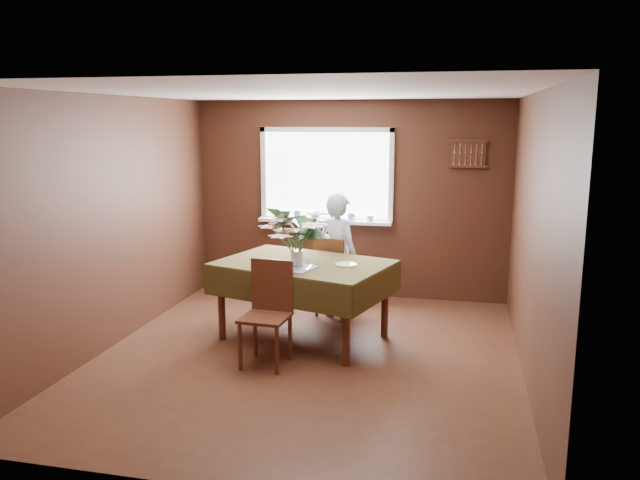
% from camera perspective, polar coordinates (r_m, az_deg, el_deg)
% --- Properties ---
extents(floor, '(4.50, 4.50, 0.00)m').
position_cam_1_polar(floor, '(6.14, -1.16, -10.64)').
color(floor, '#472518').
rests_on(floor, ground).
extents(ceiling, '(4.50, 4.50, 0.00)m').
position_cam_1_polar(ceiling, '(5.71, -1.26, 13.37)').
color(ceiling, white).
rests_on(ceiling, wall_back).
extents(wall_back, '(4.00, 0.00, 4.00)m').
position_cam_1_polar(wall_back, '(7.97, 2.72, 3.70)').
color(wall_back, '#59301F').
rests_on(wall_back, floor).
extents(wall_front, '(4.00, 0.00, 4.00)m').
position_cam_1_polar(wall_front, '(3.71, -9.68, -5.08)').
color(wall_front, '#59301F').
rests_on(wall_front, floor).
extents(wall_left, '(0.00, 4.50, 4.50)m').
position_cam_1_polar(wall_left, '(6.56, -18.41, 1.56)').
color(wall_left, '#59301F').
rests_on(wall_left, floor).
extents(wall_right, '(0.00, 4.50, 4.50)m').
position_cam_1_polar(wall_right, '(5.66, 18.85, 0.08)').
color(wall_right, '#59301F').
rests_on(wall_right, floor).
extents(window_assembly, '(1.72, 0.20, 1.22)m').
position_cam_1_polar(window_assembly, '(7.96, 0.52, 4.43)').
color(window_assembly, white).
rests_on(window_assembly, wall_back).
extents(spoon_rack, '(0.44, 0.05, 0.33)m').
position_cam_1_polar(spoon_rack, '(7.76, 13.41, 7.67)').
color(spoon_rack, '#542B1B').
rests_on(spoon_rack, wall_back).
extents(dining_table, '(1.94, 1.58, 0.83)m').
position_cam_1_polar(dining_table, '(6.43, -1.52, -2.90)').
color(dining_table, '#542B1B').
rests_on(dining_table, floor).
extents(chair_far, '(0.53, 0.53, 0.95)m').
position_cam_1_polar(chair_far, '(7.17, 1.25, -3.09)').
color(chair_far, '#542B1B').
rests_on(chair_far, floor).
extents(chair_near, '(0.44, 0.44, 0.97)m').
position_cam_1_polar(chair_near, '(5.87, -4.74, -6.22)').
color(chair_near, '#542B1B').
rests_on(chair_near, floor).
extents(seated_woman, '(0.63, 0.56, 1.45)m').
position_cam_1_polar(seated_woman, '(7.09, 1.68, -1.52)').
color(seated_woman, white).
rests_on(seated_woman, floor).
extents(flower_bouquet, '(0.63, 0.63, 0.54)m').
position_cam_1_polar(flower_bouquet, '(6.17, -2.16, 0.79)').
color(flower_bouquet, white).
rests_on(flower_bouquet, dining_table).
extents(side_plate, '(0.24, 0.24, 0.01)m').
position_cam_1_polar(side_plate, '(6.27, 2.36, -2.25)').
color(side_plate, white).
rests_on(side_plate, dining_table).
extents(table_knife, '(0.02, 0.20, 0.00)m').
position_cam_1_polar(table_knife, '(6.14, -0.99, -2.50)').
color(table_knife, silver).
rests_on(table_knife, dining_table).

